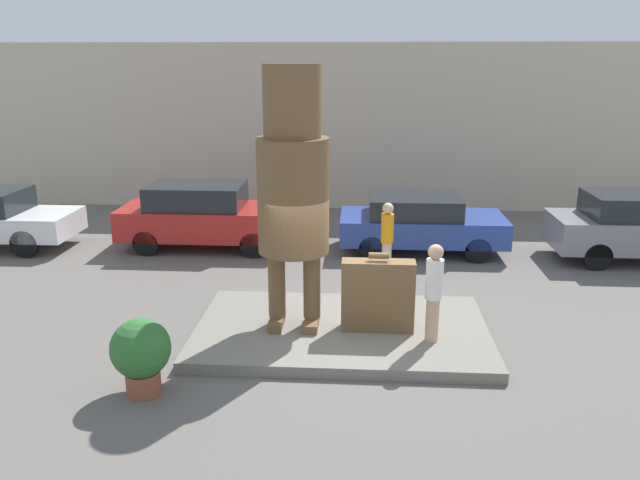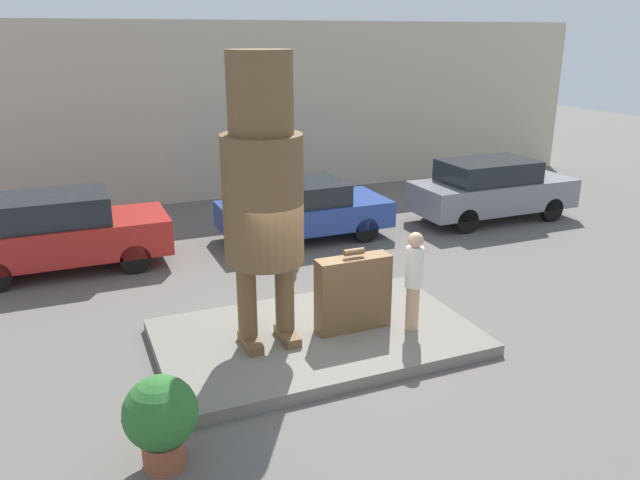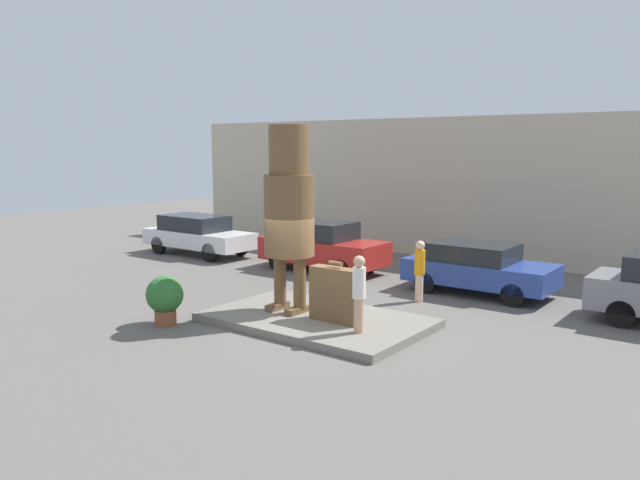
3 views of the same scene
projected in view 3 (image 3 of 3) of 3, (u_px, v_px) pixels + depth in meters
name	position (u px, v px, depth m)	size (l,w,h in m)	color
ground_plane	(316.00, 324.00, 14.86)	(60.00, 60.00, 0.00)	#605B56
pedestal	(316.00, 320.00, 14.84)	(5.17, 3.19, 0.19)	slate
building_backdrop	(488.00, 190.00, 22.58)	(28.00, 0.60, 5.28)	beige
statue_figure	(289.00, 204.00, 14.96)	(1.22, 1.22, 4.51)	brown
giant_suitcase	(335.00, 295.00, 14.29)	(1.26, 0.36, 1.41)	brown
tourist	(359.00, 291.00, 13.39)	(0.29, 0.29, 1.69)	tan
parked_car_white	(197.00, 234.00, 24.28)	(4.69, 1.76, 1.54)	silver
parked_car_red	(322.00, 245.00, 21.12)	(4.37, 1.80, 1.69)	#B2231E
parked_car_blue	(478.00, 267.00, 17.84)	(4.14, 1.90, 1.46)	#284293
planter_pot	(165.00, 297.00, 14.74)	(0.88, 0.88, 1.17)	brown
worker_hivis	(420.00, 268.00, 16.89)	(0.29, 0.29, 1.68)	beige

